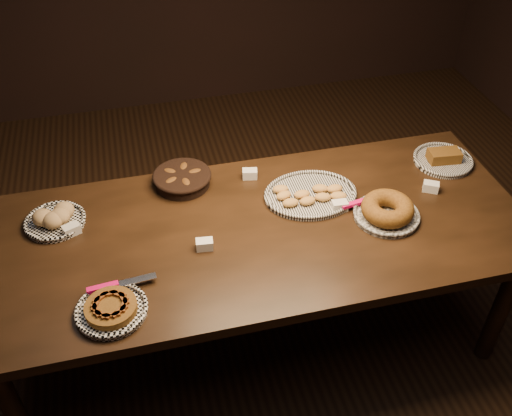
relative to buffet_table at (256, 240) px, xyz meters
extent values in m
plane|color=black|center=(0.00, 0.00, -0.68)|extent=(5.00, 5.00, 0.00)
cube|color=black|center=(0.00, 0.00, 0.05)|extent=(2.40, 1.00, 0.05)
cylinder|color=black|center=(-1.08, -0.38, -0.33)|extent=(0.08, 0.08, 0.70)
cylinder|color=black|center=(1.08, -0.38, -0.33)|extent=(0.08, 0.08, 0.70)
cylinder|color=black|center=(-1.08, 0.38, -0.33)|extent=(0.08, 0.08, 0.70)
cylinder|color=black|center=(1.08, 0.38, -0.33)|extent=(0.08, 0.08, 0.70)
torus|color=white|center=(-0.63, -0.32, 0.09)|extent=(0.27, 0.27, 0.02)
cylinder|color=#4F2E0F|center=(-0.63, -0.32, 0.10)|extent=(0.24, 0.24, 0.03)
cube|color=#603510|center=(-0.58, -0.31, 0.12)|extent=(0.04, 0.07, 0.01)
cube|color=#603510|center=(-0.60, -0.28, 0.12)|extent=(0.06, 0.05, 0.01)
cube|color=#603510|center=(-0.63, -0.27, 0.12)|extent=(0.07, 0.02, 0.01)
cube|color=#603510|center=(-0.66, -0.28, 0.12)|extent=(0.06, 0.05, 0.01)
cube|color=#603510|center=(-0.68, -0.31, 0.12)|extent=(0.04, 0.07, 0.01)
cube|color=#603510|center=(-0.68, -0.34, 0.12)|extent=(0.04, 0.07, 0.01)
cube|color=#603510|center=(-0.66, -0.37, 0.12)|extent=(0.06, 0.05, 0.01)
cube|color=#603510|center=(-0.63, -0.38, 0.12)|extent=(0.07, 0.02, 0.01)
cube|color=#603510|center=(-0.60, -0.37, 0.12)|extent=(0.06, 0.05, 0.01)
cube|color=#603510|center=(-0.58, -0.34, 0.12)|extent=(0.04, 0.07, 0.01)
cube|color=#EB0B64|center=(-0.65, -0.22, 0.10)|extent=(0.12, 0.03, 0.02)
cube|color=silver|center=(-0.52, -0.21, 0.10)|extent=(0.15, 0.05, 0.00)
torus|color=black|center=(0.30, 0.15, 0.09)|extent=(0.35, 0.35, 0.02)
ellipsoid|color=#AA8031|center=(0.18, 0.09, 0.10)|extent=(0.08, 0.05, 0.04)
ellipsoid|color=#AA8031|center=(0.26, 0.09, 0.10)|extent=(0.08, 0.06, 0.04)
ellipsoid|color=#AA8031|center=(0.34, 0.10, 0.10)|extent=(0.08, 0.06, 0.04)
ellipsoid|color=#AA8031|center=(0.41, 0.09, 0.10)|extent=(0.08, 0.06, 0.04)
ellipsoid|color=#AA8031|center=(0.17, 0.15, 0.10)|extent=(0.09, 0.07, 0.04)
ellipsoid|color=#AA8031|center=(0.25, 0.14, 0.10)|extent=(0.08, 0.05, 0.04)
ellipsoid|color=#AA8031|center=(0.35, 0.16, 0.10)|extent=(0.08, 0.06, 0.04)
ellipsoid|color=#AA8031|center=(0.41, 0.14, 0.10)|extent=(0.07, 0.05, 0.04)
ellipsoid|color=#AA8031|center=(0.17, 0.20, 0.10)|extent=(0.08, 0.06, 0.04)
torus|color=black|center=(0.58, -0.07, 0.09)|extent=(0.29, 0.29, 0.02)
torus|color=brown|center=(0.58, -0.07, 0.13)|extent=(0.30, 0.30, 0.08)
cube|color=#EB0B64|center=(0.45, 0.02, 0.10)|extent=(0.12, 0.04, 0.02)
cube|color=silver|center=(0.58, 0.04, 0.10)|extent=(0.15, 0.05, 0.00)
cylinder|color=black|center=(-0.26, 0.38, 0.11)|extent=(0.34, 0.34, 0.06)
torus|color=black|center=(-0.26, 0.38, 0.13)|extent=(0.28, 0.28, 0.02)
ellipsoid|color=#371E0B|center=(-0.20, 0.39, 0.12)|extent=(0.09, 0.06, 0.04)
ellipsoid|color=#371E0B|center=(-0.25, 0.44, 0.12)|extent=(0.07, 0.09, 0.04)
ellipsoid|color=#371E0B|center=(-0.31, 0.42, 0.12)|extent=(0.09, 0.09, 0.04)
ellipsoid|color=#371E0B|center=(-0.32, 0.35, 0.12)|extent=(0.09, 0.08, 0.04)
ellipsoid|color=#371E0B|center=(-0.25, 0.32, 0.12)|extent=(0.06, 0.09, 0.04)
torus|color=white|center=(-0.84, 0.24, 0.09)|extent=(0.26, 0.26, 0.02)
ellipsoid|color=#9F8049|center=(-0.89, 0.23, 0.12)|extent=(0.09, 0.09, 0.07)
ellipsoid|color=#9F8049|center=(-0.80, 0.26, 0.12)|extent=(0.09, 0.09, 0.07)
ellipsoid|color=#9F8049|center=(-0.84, 0.20, 0.12)|extent=(0.09, 0.09, 0.07)
ellipsoid|color=#9F8049|center=(-0.82, 0.22, 0.12)|extent=(0.09, 0.09, 0.07)
torus|color=black|center=(1.02, 0.25, 0.09)|extent=(0.29, 0.29, 0.02)
cube|color=#4F2E0F|center=(1.02, 0.25, 0.11)|extent=(0.16, 0.10, 0.05)
cube|color=white|center=(-0.24, -0.07, 0.10)|extent=(0.07, 0.05, 0.04)
cube|color=white|center=(0.06, 0.36, 0.10)|extent=(0.08, 0.06, 0.04)
cube|color=white|center=(0.39, 0.03, 0.10)|extent=(0.07, 0.05, 0.04)
cube|color=white|center=(-0.77, 0.15, 0.10)|extent=(0.08, 0.07, 0.04)
cube|color=white|center=(0.85, 0.06, 0.10)|extent=(0.08, 0.07, 0.04)
camera|label=1|loc=(-0.44, -1.77, 1.74)|focal=40.00mm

